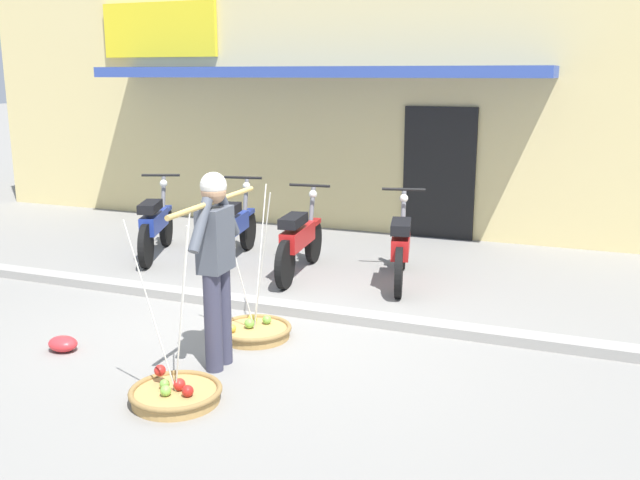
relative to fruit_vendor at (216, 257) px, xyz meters
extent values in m
plane|color=gray|center=(-0.05, 0.82, -0.98)|extent=(90.00, 90.00, 0.00)
cube|color=gray|center=(-0.05, 1.52, -0.93)|extent=(20.00, 0.24, 0.10)
cylinder|color=#38384C|center=(0.00, -0.09, -0.55)|extent=(0.15, 0.15, 0.86)
cylinder|color=#38384C|center=(0.00, 0.09, -0.55)|extent=(0.15, 0.15, 0.86)
cube|color=#474C56|center=(0.00, 0.00, 0.15)|extent=(0.21, 0.35, 0.54)
sphere|color=tan|center=(0.00, 0.00, 0.56)|extent=(0.21, 0.21, 0.21)
sphere|color=silver|center=(0.00, 0.00, 0.61)|extent=(0.22, 0.22, 0.22)
cylinder|color=#474C56|center=(0.01, -0.24, 0.32)|extent=(0.10, 0.34, 0.43)
cylinder|color=#474C56|center=(-0.01, 0.24, 0.32)|extent=(0.10, 0.34, 0.43)
cylinder|color=tan|center=(0.00, 0.00, 0.47)|extent=(0.11, 1.46, 0.04)
cylinder|color=#B2894C|center=(0.03, -0.73, -0.93)|extent=(0.68, 0.68, 0.09)
torus|color=olive|center=(0.03, -0.73, -0.88)|extent=(0.72, 0.72, 0.05)
sphere|color=#70AE42|center=(-0.07, -0.73, -0.85)|extent=(0.08, 0.08, 0.08)
sphere|color=#AB1F1B|center=(0.17, -0.78, -0.84)|extent=(0.09, 0.09, 0.09)
sphere|color=#78BA47|center=(0.01, -0.83, -0.84)|extent=(0.09, 0.09, 0.09)
sphere|color=red|center=(0.05, -0.71, -0.84)|extent=(0.10, 0.10, 0.10)
sphere|color=red|center=(-0.17, -0.64, -0.78)|extent=(0.09, 0.09, 0.09)
cylinder|color=silver|center=(0.03, -0.58, -0.21)|extent=(0.01, 0.32, 1.36)
cylinder|color=silver|center=(-0.10, -0.81, -0.21)|extent=(0.28, 0.17, 1.36)
cylinder|color=silver|center=(0.17, -0.81, -0.21)|extent=(0.28, 0.17, 1.36)
cylinder|color=#B2894C|center=(-0.03, 0.73, -0.93)|extent=(0.68, 0.68, 0.09)
torus|color=olive|center=(-0.03, 0.73, -0.88)|extent=(0.72, 0.72, 0.05)
sphere|color=#73B143|center=(0.03, 0.89, -0.84)|extent=(0.09, 0.09, 0.09)
sphere|color=gold|center=(-0.11, 0.84, -0.84)|extent=(0.09, 0.09, 0.09)
sphere|color=#76B746|center=(-0.08, 0.72, -0.84)|extent=(0.10, 0.10, 0.10)
sphere|color=gold|center=(-0.18, 0.56, -0.85)|extent=(0.08, 0.08, 0.08)
cylinder|color=silver|center=(-0.03, 0.89, -0.21)|extent=(0.01, 0.32, 1.36)
cylinder|color=silver|center=(-0.17, 0.65, -0.21)|extent=(0.28, 0.17, 1.36)
cylinder|color=silver|center=(0.10, 0.65, -0.21)|extent=(0.28, 0.17, 1.36)
cylinder|color=black|center=(-2.94, 3.61, -0.69)|extent=(0.29, 0.57, 0.58)
cylinder|color=black|center=(-2.48, 2.46, -0.69)|extent=(0.29, 0.57, 0.58)
cube|color=navy|center=(-2.94, 3.61, -0.42)|extent=(0.23, 0.31, 0.06)
cube|color=navy|center=(-2.68, 2.95, -0.47)|extent=(0.52, 0.91, 0.24)
cube|color=black|center=(-2.61, 2.78, -0.23)|extent=(0.41, 0.60, 0.12)
cylinder|color=slate|center=(-2.91, 3.52, -0.30)|extent=(0.17, 0.30, 0.76)
cylinder|color=black|center=(-2.88, 3.45, 0.09)|extent=(0.51, 0.23, 0.04)
sphere|color=silver|center=(-2.94, 3.60, -0.05)|extent=(0.11, 0.11, 0.11)
cylinder|color=black|center=(-1.71, 3.85, -0.69)|extent=(0.19, 0.58, 0.58)
cylinder|color=black|center=(-1.48, 2.63, -0.69)|extent=(0.19, 0.58, 0.58)
cube|color=navy|center=(-1.71, 3.85, -0.42)|extent=(0.19, 0.30, 0.06)
cube|color=navy|center=(-1.58, 3.14, -0.47)|extent=(0.37, 0.92, 0.24)
cube|color=black|center=(-1.54, 2.96, -0.23)|extent=(0.32, 0.59, 0.12)
cylinder|color=slate|center=(-1.70, 3.75, -0.30)|extent=(0.12, 0.30, 0.76)
cylinder|color=black|center=(-1.68, 3.67, 0.09)|extent=(0.54, 0.14, 0.04)
sphere|color=silver|center=(-1.71, 3.83, -0.05)|extent=(0.11, 0.11, 0.11)
cylinder|color=black|center=(-0.57, 3.54, -0.69)|extent=(0.15, 0.59, 0.58)
cylinder|color=black|center=(-0.42, 2.31, -0.69)|extent=(0.15, 0.59, 0.58)
cube|color=red|center=(-0.57, 3.54, -0.42)|extent=(0.17, 0.29, 0.06)
cube|color=red|center=(-0.48, 2.82, -0.47)|extent=(0.30, 0.92, 0.24)
cube|color=black|center=(-0.46, 2.64, -0.23)|extent=(0.28, 0.58, 0.12)
cylinder|color=slate|center=(-0.56, 3.44, -0.30)|extent=(0.09, 0.30, 0.76)
cylinder|color=black|center=(-0.55, 3.36, 0.09)|extent=(0.54, 0.10, 0.04)
sphere|color=silver|center=(-0.57, 3.52, -0.05)|extent=(0.11, 0.11, 0.11)
cylinder|color=black|center=(0.63, 3.68, -0.69)|extent=(0.21, 0.58, 0.58)
cylinder|color=black|center=(0.91, 2.47, -0.69)|extent=(0.21, 0.58, 0.58)
cube|color=red|center=(0.63, 3.68, -0.42)|extent=(0.20, 0.30, 0.06)
cube|color=red|center=(0.79, 2.97, -0.47)|extent=(0.40, 0.92, 0.24)
cube|color=black|center=(0.83, 2.80, -0.23)|extent=(0.34, 0.60, 0.12)
cylinder|color=slate|center=(0.65, 3.58, -0.30)|extent=(0.13, 0.30, 0.76)
cylinder|color=black|center=(0.67, 3.50, 0.09)|extent=(0.53, 0.16, 0.04)
sphere|color=silver|center=(0.63, 3.66, -0.05)|extent=(0.11, 0.11, 0.11)
cube|color=#DBC684|center=(-1.30, 8.13, 1.12)|extent=(13.00, 5.00, 4.20)
cube|color=#334CA3|center=(-1.30, 5.13, 1.52)|extent=(7.15, 1.00, 0.16)
cube|color=yellow|center=(-4.23, 5.58, 2.22)|extent=(2.20, 0.08, 0.90)
cube|color=black|center=(0.65, 5.61, 0.02)|extent=(1.10, 0.06, 2.00)
ellipsoid|color=red|center=(-1.50, -0.23, -0.91)|extent=(0.28, 0.22, 0.14)
camera|label=1|loc=(2.94, -5.01, 1.50)|focal=39.82mm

